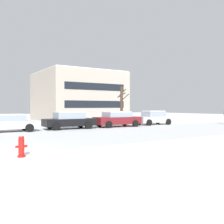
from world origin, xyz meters
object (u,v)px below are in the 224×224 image
parked_car_white (10,123)px  parked_car_black (69,120)px  fire_hydrant (21,146)px  parked_car_silver (154,118)px  parked_car_maroon (117,119)px

parked_car_white → parked_car_black: (4.91, 0.04, 0.06)m
fire_hydrant → parked_car_silver: (16.44, 10.96, 0.32)m
parked_car_white → parked_car_maroon: (9.81, -0.14, 0.06)m
parked_car_white → fire_hydrant: bearing=-99.0°
parked_car_maroon → parked_car_black: bearing=177.9°
parked_car_black → parked_car_silver: bearing=0.6°
parked_car_silver → fire_hydrant: bearing=-146.3°
fire_hydrant → parked_car_black: size_ratio=0.19×
fire_hydrant → parked_car_white: size_ratio=0.22×
parked_car_maroon → fire_hydrant: bearing=-137.2°
fire_hydrant → parked_car_black: bearing=58.6°
parked_car_black → parked_car_maroon: bearing=-2.1°
parked_car_white → parked_car_black: size_ratio=0.87×
parked_car_black → parked_car_white: bearing=-179.5°
parked_car_black → parked_car_maroon: parked_car_black is taller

